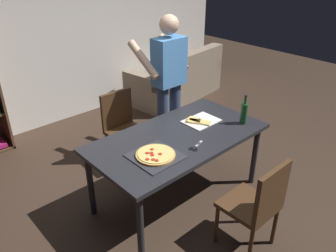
{
  "coord_description": "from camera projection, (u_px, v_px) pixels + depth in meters",
  "views": [
    {
      "loc": [
        -2.01,
        -2.05,
        2.37
      ],
      "look_at": [
        0.0,
        0.15,
        0.8
      ],
      "focal_mm": 36.02,
      "sensor_mm": 36.0,
      "label": 1
    }
  ],
  "objects": [
    {
      "name": "pizza_slices_on_towel",
      "position": [
        199.0,
        121.0,
        3.55
      ],
      "size": [
        0.36,
        0.28,
        0.03
      ],
      "color": "white",
      "rests_on": "dining_table"
    },
    {
      "name": "back_wall",
      "position": [
        49.0,
        28.0,
        4.69
      ],
      "size": [
        6.4,
        0.1,
        2.8
      ],
      "primitive_type": "cube",
      "color": "silver",
      "rests_on": "ground_plane"
    },
    {
      "name": "chair_near_camera",
      "position": [
        258.0,
        203.0,
        2.78
      ],
      "size": [
        0.42,
        0.42,
        0.9
      ],
      "color": "#472D19",
      "rests_on": "ground_plane"
    },
    {
      "name": "chair_far_side",
      "position": [
        123.0,
        124.0,
        4.02
      ],
      "size": [
        0.42,
        0.42,
        0.9
      ],
      "color": "#472D19",
      "rests_on": "ground_plane"
    },
    {
      "name": "wine_bottle",
      "position": [
        244.0,
        113.0,
        3.47
      ],
      "size": [
        0.07,
        0.07,
        0.32
      ],
      "color": "#194723",
      "rests_on": "dining_table"
    },
    {
      "name": "pepperoni_pizza_on_tray",
      "position": [
        155.0,
        155.0,
        2.95
      ],
      "size": [
        0.41,
        0.41,
        0.04
      ],
      "color": "#2D2D33",
      "rests_on": "dining_table"
    },
    {
      "name": "couch",
      "position": [
        177.0,
        81.0,
        5.94
      ],
      "size": [
        1.8,
        1.07,
        0.85
      ],
      "color": "gray",
      "rests_on": "ground_plane"
    },
    {
      "name": "kitchen_scissors",
      "position": [
        195.0,
        147.0,
        3.09
      ],
      "size": [
        0.2,
        0.11,
        0.01
      ],
      "color": "silver",
      "rests_on": "dining_table"
    },
    {
      "name": "person_serving_pizza",
      "position": [
        168.0,
        80.0,
        3.97
      ],
      "size": [
        0.55,
        0.54,
        1.75
      ],
      "color": "#38476B",
      "rests_on": "ground_plane"
    },
    {
      "name": "dining_table",
      "position": [
        178.0,
        142.0,
        3.32
      ],
      "size": [
        1.76,
        0.93,
        0.75
      ],
      "color": "#232328",
      "rests_on": "ground_plane"
    },
    {
      "name": "ground_plane",
      "position": [
        177.0,
        196.0,
        3.64
      ],
      "size": [
        12.0,
        12.0,
        0.0
      ],
      "primitive_type": "plane",
      "color": "#38281E"
    }
  ]
}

